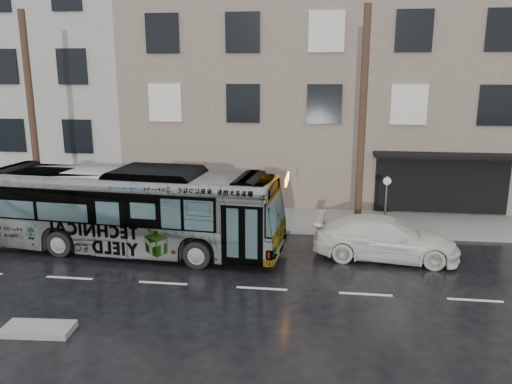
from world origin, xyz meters
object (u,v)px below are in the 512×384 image
Objects in this scene: bus at (129,210)px; white_sedan at (385,238)px; sign_post at (386,205)px; utility_pole_front at (362,123)px; utility_pole_rear at (32,119)px.

white_sedan is (9.46, 0.47, -0.86)m from bus.
utility_pole_front is at bearing 180.00° from sign_post.
sign_post is at bearing -1.28° from white_sedan.
utility_pole_front reaches higher than bus.
utility_pole_front is 3.48m from sign_post.
white_sedan is at bearing -71.89° from utility_pole_front.
utility_pole_front reaches higher than sign_post.
utility_pole_rear is at bearing 180.00° from sign_post.
bus is at bearing 97.77° from white_sedan.
sign_post is (1.10, 0.00, -3.30)m from utility_pole_front.
utility_pole_rear is 6.85m from bus.
utility_pole_front reaches higher than white_sedan.
bus is at bearing -162.93° from sign_post.
white_sedan is (-0.27, -2.52, -0.60)m from sign_post.
bus is (-9.74, -2.99, 0.26)m from sign_post.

